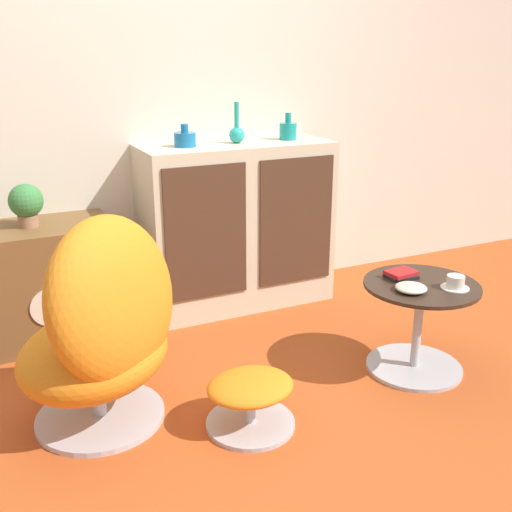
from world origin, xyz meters
TOP-DOWN VIEW (x-y plane):
  - ground_plane at (0.00, 0.00)m, footprint 12.00×12.00m
  - wall_back at (0.00, 1.35)m, footprint 6.40×0.06m
  - sideboard at (0.33, 1.09)m, footprint 1.14×0.47m
  - tv_console at (-0.82, 1.09)m, footprint 0.75×0.48m
  - egg_chair at (-0.69, 0.12)m, footprint 0.92×0.91m
  - ottoman at (-0.16, -0.16)m, footprint 0.38×0.38m
  - coffee_table at (0.79, -0.07)m, footprint 0.55×0.55m
  - vase_leftmost at (0.02, 1.10)m, footprint 0.12×0.12m
  - vase_inner_left at (0.34, 1.10)m, footprint 0.09×0.09m
  - vase_inner_right at (0.68, 1.10)m, footprint 0.10×0.10m
  - potted_plant at (-0.86, 1.09)m, footprint 0.18×0.18m
  - teacup at (0.89, -0.19)m, footprint 0.13×0.13m
  - book_stack at (0.75, 0.03)m, footprint 0.15×0.12m
  - bowl at (0.68, -0.13)m, footprint 0.15×0.15m

SIDE VIEW (x-z plane):
  - ground_plane at x=0.00m, z-range 0.00..0.00m
  - ottoman at x=-0.16m, z-range 0.03..0.27m
  - coffee_table at x=0.79m, z-range 0.02..0.48m
  - tv_console at x=-0.82m, z-range 0.00..0.64m
  - egg_chair at x=-0.69m, z-range -0.03..0.91m
  - bowl at x=0.68m, z-range 0.46..0.50m
  - book_stack at x=0.75m, z-range 0.46..0.50m
  - teacup at x=0.89m, z-range 0.45..0.52m
  - sideboard at x=0.33m, z-range 0.00..1.00m
  - potted_plant at x=-0.86m, z-range 0.66..0.88m
  - vase_leftmost at x=0.02m, z-range 0.98..1.11m
  - vase_inner_right at x=0.68m, z-range 0.98..1.14m
  - vase_inner_left at x=0.34m, z-range 0.95..1.18m
  - wall_back at x=0.00m, z-range 0.00..2.60m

